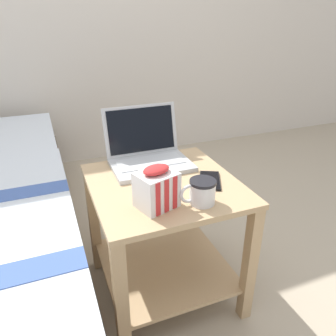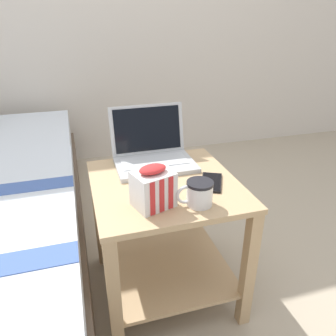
{
  "view_description": "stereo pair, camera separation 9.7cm",
  "coord_description": "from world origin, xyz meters",
  "views": [
    {
      "loc": [
        -0.4,
        -1.05,
        1.14
      ],
      "look_at": [
        0.0,
        -0.04,
        0.62
      ],
      "focal_mm": 35.0,
      "sensor_mm": 36.0,
      "label": 1
    },
    {
      "loc": [
        -0.31,
        -1.08,
        1.14
      ],
      "look_at": [
        0.0,
        -0.04,
        0.62
      ],
      "focal_mm": 35.0,
      "sensor_mm": 36.0,
      "label": 2
    }
  ],
  "objects": [
    {
      "name": "ground_plane",
      "position": [
        0.0,
        0.0,
        0.0
      ],
      "size": [
        8.0,
        8.0,
        0.0
      ],
      "primitive_type": "plane",
      "color": "tan"
    },
    {
      "name": "bedside_table",
      "position": [
        0.0,
        0.0,
        0.35
      ],
      "size": [
        0.56,
        0.57,
        0.54
      ],
      "color": "tan",
      "rests_on": "ground_plane"
    },
    {
      "name": "laptop",
      "position": [
        -0.0,
        0.19,
        0.59
      ],
      "size": [
        0.33,
        0.28,
        0.23
      ],
      "color": "#B7BABC",
      "rests_on": "bedside_table"
    },
    {
      "name": "mug_front_left",
      "position": [
        0.07,
        -0.19,
        0.59
      ],
      "size": [
        0.13,
        0.09,
        0.09
      ],
      "color": "white",
      "rests_on": "bedside_table"
    },
    {
      "name": "snack_bag",
      "position": [
        -0.08,
        -0.15,
        0.61
      ],
      "size": [
        0.15,
        0.14,
        0.15
      ],
      "color": "white",
      "rests_on": "bedside_table"
    },
    {
      "name": "cell_phone",
      "position": [
        0.17,
        -0.06,
        0.55
      ],
      "size": [
        0.13,
        0.17,
        0.01
      ],
      "color": "black",
      "rests_on": "bedside_table"
    }
  ]
}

